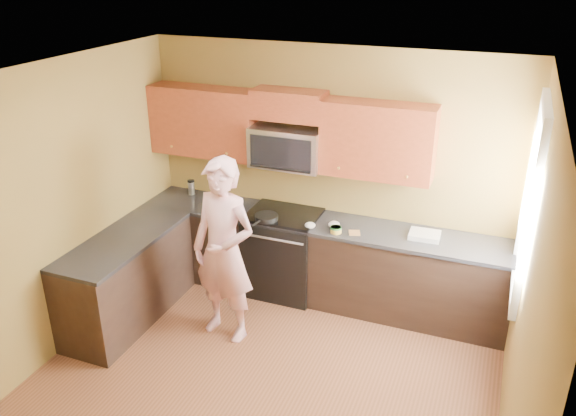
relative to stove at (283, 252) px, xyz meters
The scene contains 25 objects.
floor 1.79m from the stove, 76.57° to the right, with size 4.00×4.00×0.00m, color brown.
ceiling 2.81m from the stove, 76.57° to the right, with size 4.00×4.00×0.00m, color white.
wall_back 1.02m from the stove, 39.09° to the left, with size 4.00×4.00×0.00m, color olive.
wall_left 2.48m from the stove, 133.69° to the right, with size 4.00×4.00×0.00m, color olive.
wall_right 3.05m from the stove, 34.91° to the right, with size 4.00×4.00×0.00m, color olive.
cabinet_back_run 0.40m from the stove, ahead, with size 4.00×0.60×0.88m, color black.
cabinet_left_run 1.69m from the stove, 140.41° to the right, with size 0.60×1.60×0.88m, color black.
countertop_back 0.58m from the stove, ahead, with size 4.00×0.62×0.04m, color black.
countertop_left 1.73m from the stove, 140.19° to the right, with size 0.62×1.60×0.04m, color black.
stove is the anchor object (origin of this frame).
microwave 0.98m from the stove, 90.00° to the left, with size 0.76×0.40×0.42m, color silver, non-canonical shape.
upper_cab_left 1.40m from the stove, behind, with size 1.22×0.33×0.75m, color brown, non-canonical shape.
upper_cab_right 1.36m from the stove, ahead, with size 1.12×0.33×0.75m, color brown, non-canonical shape.
upper_cab_over_mw 1.63m from the stove, 90.00° to the left, with size 0.76×0.33×0.30m, color brown.
window 2.70m from the stove, 11.29° to the right, with size 0.06×1.06×1.66m, color white, non-canonical shape.
woman 1.08m from the stove, 103.26° to the right, with size 0.67×0.44×1.85m, color pink.
frying_pan 0.53m from the stove, 116.93° to the right, with size 0.25×0.43×0.06m, color black, non-canonical shape.
butter_tub 0.81m from the stove, 15.87° to the right, with size 0.12×0.12×0.08m, color yellow, non-canonical shape.
toast_slice 0.95m from the stove, ahead, with size 0.11×0.11×0.01m, color #B27F47.
napkin_a 0.63m from the stove, 25.94° to the right, with size 0.11×0.12×0.06m, color silver.
napkin_b 0.77m from the stove, ahead, with size 0.12×0.13×0.07m, color silver.
dish_towel 1.57m from the stove, ahead, with size 0.30×0.24×0.05m, color white.
travel_mug 1.32m from the stove, behind, with size 0.08×0.08×0.17m, color silver, non-canonical shape.
glass_a 0.93m from the stove, behind, with size 0.07×0.07×0.12m, color silver.
glass_c 0.95m from the stove, behind, with size 0.07×0.07×0.12m, color silver.
Camera 1 is at (1.71, -3.60, 3.52)m, focal length 36.17 mm.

